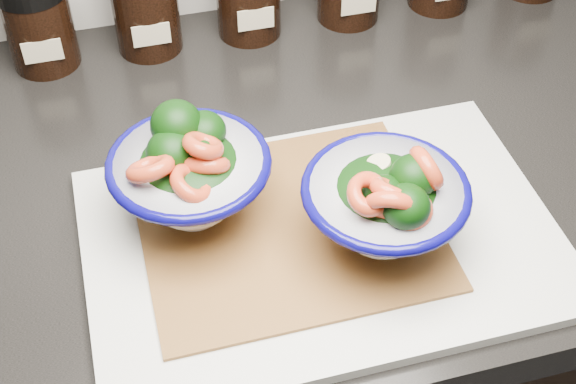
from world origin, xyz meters
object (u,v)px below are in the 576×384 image
object	(u,v)px
bowl_right	(386,205)
bowl_left	(190,174)
spice_jar_b	(145,7)
spice_jar_a	(38,23)
cutting_board	(322,239)

from	to	relation	value
bowl_right	bowl_left	bearing A→B (deg)	152.82
bowl_right	spice_jar_b	size ratio (longest dim) A/B	1.36
bowl_left	spice_jar_b	distance (m)	0.31
bowl_left	bowl_right	size ratio (longest dim) A/B	1.01
bowl_right	spice_jar_a	distance (m)	0.49
bowl_left	bowl_right	xyz separation A→B (m)	(0.16, -0.08, -0.00)
bowl_right	spice_jar_a	size ratio (longest dim) A/B	1.36
bowl_left	bowl_right	distance (m)	0.18
bowl_left	spice_jar_a	xyz separation A→B (m)	(-0.13, 0.31, -0.01)
cutting_board	bowl_right	distance (m)	0.08
spice_jar_a	spice_jar_b	world-z (taller)	same
spice_jar_a	bowl_right	bearing A→B (deg)	-53.57
cutting_board	spice_jar_a	distance (m)	0.44
bowl_left	bowl_right	bearing A→B (deg)	-27.18
cutting_board	spice_jar_b	size ratio (longest dim) A/B	3.98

